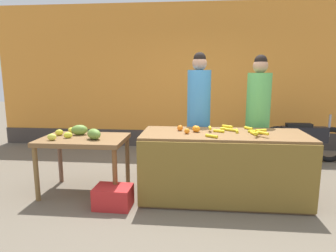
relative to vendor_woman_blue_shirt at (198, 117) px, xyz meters
name	(u,v)px	position (x,y,z in m)	size (l,w,h in m)	color
ground_plane	(194,196)	(-0.04, -0.65, -0.96)	(24.00, 24.00, 0.00)	#665B4C
market_wall_back	(196,79)	(-0.04, 2.06, 0.53)	(8.72, 0.23, 3.04)	orange
fruit_stall_counter	(222,166)	(0.31, -0.67, -0.53)	(2.06, 0.84, 0.86)	brown
side_table_wooden	(83,144)	(-1.52, -0.65, -0.29)	(1.11, 0.75, 0.76)	brown
banana_bunch_pile	(240,131)	(0.52, -0.64, -0.07)	(0.76, 0.67, 0.07)	yellow
orange_pile	(191,129)	(-0.10, -0.63, -0.06)	(0.30, 0.26, 0.08)	orange
mango_papaya_pile	(81,132)	(-1.55, -0.62, -0.14)	(0.75, 0.59, 0.14)	gold
vendor_woman_blue_shirt	(198,117)	(0.00, 0.00, 0.00)	(0.34, 0.34, 1.90)	#33333D
vendor_woman_green_shirt	(257,119)	(0.86, 0.01, -0.02)	(0.34, 0.34, 1.86)	#33333D
parked_motorcycle	(303,140)	(1.92, 1.10, -0.56)	(1.60, 0.18, 0.88)	black
produce_crate	(113,197)	(-1.02, -1.07, -0.83)	(0.44, 0.32, 0.26)	red
produce_sack	(153,160)	(-0.71, 0.14, -0.72)	(0.36, 0.30, 0.49)	maroon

